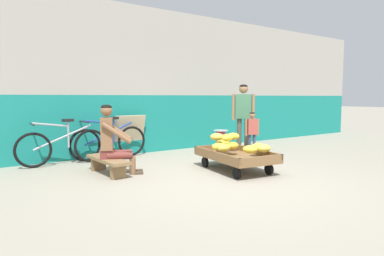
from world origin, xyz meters
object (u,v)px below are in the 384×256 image
at_px(plastic_crate, 221,152).
at_px(sign_board, 129,135).
at_px(weighing_scale, 221,137).
at_px(low_bench, 108,162).
at_px(customer_child, 252,130).
at_px(banana_cart, 235,157).
at_px(bicycle_near_left, 63,146).
at_px(bicycle_far_left, 109,141).
at_px(customer_adult, 243,111).
at_px(vendor_seated, 113,140).

distance_m(plastic_crate, sign_board, 2.05).
bearing_deg(weighing_scale, sign_board, 130.26).
height_order(low_bench, customer_child, customer_child).
height_order(banana_cart, customer_child, customer_child).
relative_size(plastic_crate, weighing_scale, 1.20).
bearing_deg(bicycle_near_left, weighing_scale, -23.48).
bearing_deg(plastic_crate, bicycle_near_left, 156.54).
distance_m(bicycle_far_left, customer_child, 2.94).
height_order(bicycle_far_left, sign_board, sign_board).
height_order(bicycle_near_left, customer_child, customer_child).
xyz_separation_m(banana_cart, sign_board, (-0.82, 2.54, 0.19)).
xyz_separation_m(plastic_crate, sign_board, (-1.32, 1.55, 0.28)).
bearing_deg(plastic_crate, low_bench, 179.89).
height_order(plastic_crate, customer_adult, customer_adult).
height_order(low_bench, weighing_scale, weighing_scale).
distance_m(weighing_scale, customer_child, 0.67).
bearing_deg(sign_board, customer_adult, -35.79).
bearing_deg(low_bench, plastic_crate, -0.11).
relative_size(low_bench, sign_board, 1.28).
xyz_separation_m(vendor_seated, bicycle_far_left, (0.48, 1.39, -0.21)).
bearing_deg(sign_board, bicycle_far_left, -159.43).
distance_m(banana_cart, low_bench, 2.14).
xyz_separation_m(bicycle_near_left, sign_board, (1.47, 0.34, 0.08)).
relative_size(low_bench, customer_child, 1.17).
relative_size(plastic_crate, customer_adult, 0.24).
height_order(banana_cart, bicycle_far_left, bicycle_far_left).
distance_m(low_bench, vendor_seated, 0.38).
relative_size(plastic_crate, bicycle_far_left, 0.22).
bearing_deg(banana_cart, sign_board, 107.80).
height_order(sign_board, customer_adult, customer_adult).
bearing_deg(vendor_seated, customer_child, -5.14).
distance_m(plastic_crate, customer_child, 0.79).
relative_size(bicycle_near_left, customer_adult, 1.09).
bearing_deg(banana_cart, vendor_seated, 152.17).
bearing_deg(banana_cart, plastic_crate, 63.23).
xyz_separation_m(low_bench, sign_board, (1.08, 1.55, 0.23)).
xyz_separation_m(banana_cart, plastic_crate, (0.50, 0.99, -0.09)).
xyz_separation_m(weighing_scale, customer_adult, (0.70, 0.10, 0.50)).
bearing_deg(vendor_seated, bicycle_near_left, 110.93).
relative_size(weighing_scale, bicycle_near_left, 0.18).
xyz_separation_m(low_bench, vendor_seated, (0.08, -0.04, 0.37)).
relative_size(bicycle_far_left, customer_child, 1.74).
height_order(plastic_crate, customer_child, customer_child).
height_order(weighing_scale, customer_child, customer_child).
bearing_deg(bicycle_far_left, banana_cart, -60.27).
relative_size(banana_cart, customer_child, 1.62).
bearing_deg(customer_child, plastic_crate, 153.53).
height_order(vendor_seated, sign_board, vendor_seated).
height_order(vendor_seated, customer_adult, customer_adult).
distance_m(low_bench, plastic_crate, 2.40).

